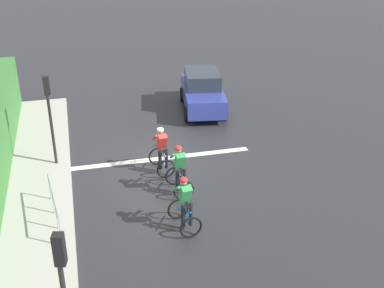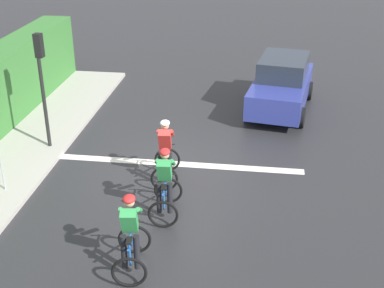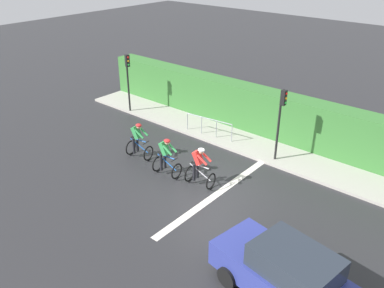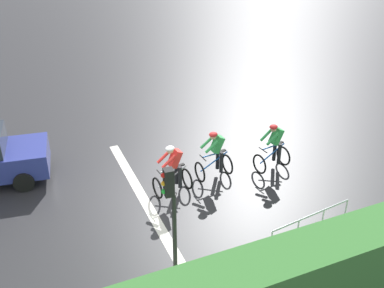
{
  "view_description": "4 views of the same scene",
  "coord_description": "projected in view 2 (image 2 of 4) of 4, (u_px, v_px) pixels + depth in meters",
  "views": [
    {
      "loc": [
        2.77,
        15.69,
        8.47
      ],
      "look_at": [
        -0.95,
        1.04,
        1.14
      ],
      "focal_mm": 45.91,
      "sensor_mm": 36.0,
      "label": 1
    },
    {
      "loc": [
        -2.2,
        12.11,
        6.72
      ],
      "look_at": [
        -0.59,
        0.4,
        0.98
      ],
      "focal_mm": 49.06,
      "sensor_mm": 36.0,
      "label": 2
    },
    {
      "loc": [
        -10.48,
        -7.88,
        8.71
      ],
      "look_at": [
        0.9,
        1.75,
        1.13
      ],
      "focal_mm": 37.32,
      "sensor_mm": 36.0,
      "label": 3
    },
    {
      "loc": [
        11.09,
        -3.49,
        8.39
      ],
      "look_at": [
        -0.76,
        1.62,
        1.08
      ],
      "focal_mm": 43.4,
      "sensor_mm": 36.0,
      "label": 4
    }
  ],
  "objects": [
    {
      "name": "cyclist_mid",
      "position": [
        165.0,
        154.0,
        13.07
      ],
      "size": [
        0.79,
        1.15,
        1.66
      ],
      "color": "black",
      "rests_on": "ground"
    },
    {
      "name": "car_navy",
      "position": [
        282.0,
        84.0,
        17.5
      ],
      "size": [
        2.36,
        4.32,
        1.76
      ],
      "color": "navy",
      "rests_on": "ground"
    },
    {
      "name": "traffic_light_near_crossing",
      "position": [
        42.0,
        75.0,
        14.16
      ],
      "size": [
        0.21,
        0.31,
        3.34
      ],
      "color": "black",
      "rests_on": "ground"
    },
    {
      "name": "road_marking_stop_line",
      "position": [
        174.0,
        164.0,
        14.28
      ],
      "size": [
        7.0,
        0.3,
        0.01
      ],
      "primitive_type": "cube",
      "color": "silver",
      "rests_on": "ground"
    },
    {
      "name": "cyclist_lead",
      "position": [
        131.0,
        237.0,
        9.93
      ],
      "size": [
        0.82,
        1.16,
        1.66
      ],
      "color": "black",
      "rests_on": "ground"
    },
    {
      "name": "cyclist_second",
      "position": [
        165.0,
        185.0,
        11.67
      ],
      "size": [
        0.75,
        1.12,
        1.66
      ],
      "color": "black",
      "rests_on": "ground"
    },
    {
      "name": "ground_plane",
      "position": [
        172.0,
        169.0,
        14.0
      ],
      "size": [
        80.0,
        80.0,
        0.0
      ],
      "primitive_type": "plane",
      "color": "#28282B"
    }
  ]
}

